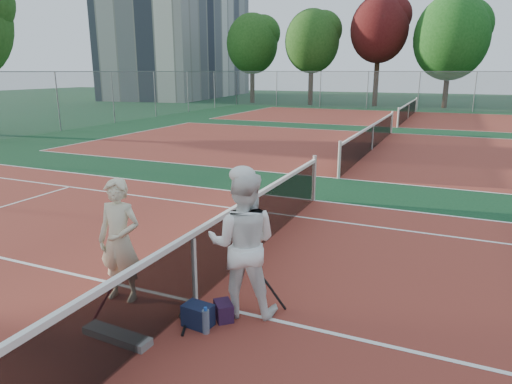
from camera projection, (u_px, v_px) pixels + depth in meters
ground at (196, 302)px, 6.15m from camera, size 130.00×130.00×0.00m
court_main at (196, 302)px, 6.15m from camera, size 23.77×10.97×0.01m
court_far_a at (372, 150)px, 18.10m from camera, size 23.77×10.97×0.01m
court_far_b at (408, 118)px, 30.05m from camera, size 23.77×10.97×0.01m
net_main at (194, 268)px, 6.02m from camera, size 0.10×10.98×1.02m
net_far_a at (373, 137)px, 17.97m from camera, size 0.10×10.98×1.02m
net_far_b at (408, 111)px, 29.92m from camera, size 0.10×10.98×1.02m
fence_back at (419, 91)px, 35.86m from camera, size 32.00×0.06×3.00m
apartment_block at (182, 32)px, 54.04m from camera, size 12.96×23.18×15.00m
player_a at (120, 241)px, 6.06m from camera, size 0.66×0.47×1.68m
player_b at (243, 244)px, 5.70m from camera, size 1.06×0.93×1.86m
racket_red at (110, 303)px, 5.61m from camera, size 0.42×0.39×0.53m
racket_black_held at (267, 294)px, 5.82m from camera, size 0.44×0.43×0.52m
racket_spare at (188, 315)px, 5.81m from camera, size 0.48×0.66×0.03m
sports_bag_navy at (198, 315)px, 5.56m from camera, size 0.37×0.28×0.28m
sports_bag_purple at (224, 311)px, 5.71m from camera, size 0.34×0.34×0.23m
net_cover_canvas at (117, 336)px, 5.29m from camera, size 0.91×0.26×0.09m
water_bottle at (206, 322)px, 5.40m from camera, size 0.09×0.09×0.30m
tree_back_0 at (252, 44)px, 43.77m from camera, size 4.92×4.92×8.39m
tree_back_1 at (312, 42)px, 40.88m from camera, size 4.86×4.86×8.41m
tree_back_maroon at (379, 30)px, 39.17m from camera, size 4.93×4.93×9.33m
tree_back_3 at (451, 38)px, 37.12m from camera, size 5.96×5.96×9.09m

